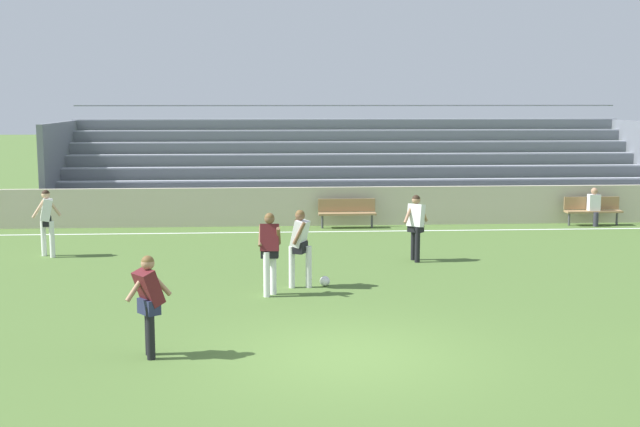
{
  "coord_description": "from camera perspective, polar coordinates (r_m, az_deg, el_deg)",
  "views": [
    {
      "loc": [
        -1.25,
        -12.36,
        4.04
      ],
      "look_at": [
        0.0,
        6.98,
        1.28
      ],
      "focal_mm": 45.67,
      "sensor_mm": 36.0,
      "label": 1
    }
  ],
  "objects": [
    {
      "name": "player_white_on_ball",
      "position": [
        17.34,
        -1.4,
        -1.97
      ],
      "size": [
        0.49,
        0.62,
        1.69
      ],
      "color": "white",
      "rests_on": "ground"
    },
    {
      "name": "player_dark_wide_right",
      "position": [
        16.66,
        -3.55,
        -2.31
      ],
      "size": [
        0.47,
        0.53,
        1.72
      ],
      "color": "white",
      "rests_on": "ground"
    },
    {
      "name": "soccer_ball",
      "position": [
        17.65,
        0.34,
        -4.76
      ],
      "size": [
        0.22,
        0.22,
        0.22
      ],
      "primitive_type": "sphere",
      "color": "white",
      "rests_on": "ground"
    },
    {
      "name": "field_line_sideline",
      "position": [
        24.72,
        -0.75,
        -1.29
      ],
      "size": [
        44.0,
        0.12,
        0.01
      ],
      "primitive_type": "cube",
      "color": "white",
      "rests_on": "ground"
    },
    {
      "name": "spectator_seated",
      "position": [
        27.27,
        18.66,
        0.65
      ],
      "size": [
        0.36,
        0.42,
        1.21
      ],
      "color": "#2D2D38",
      "rests_on": "ground"
    },
    {
      "name": "player_dark_pressing_high",
      "position": [
        13.0,
        -11.91,
        -5.77
      ],
      "size": [
        0.69,
        0.54,
        1.62
      ],
      "color": "black",
      "rests_on": "ground"
    },
    {
      "name": "player_white_deep_cover",
      "position": [
        20.3,
        6.73,
        -0.59
      ],
      "size": [
        0.7,
        0.47,
        1.66
      ],
      "color": "black",
      "rests_on": "ground"
    },
    {
      "name": "bleacher_stand",
      "position": [
        29.15,
        2.55,
        3.46
      ],
      "size": [
        20.94,
        5.27,
        3.79
      ],
      "color": "#9EA3AD",
      "rests_on": "ground"
    },
    {
      "name": "ground_plane",
      "position": [
        13.07,
        1.99,
        -9.91
      ],
      "size": [
        160.0,
        160.0,
        0.0
      ],
      "primitive_type": "plane",
      "color": "#4C6B30"
    },
    {
      "name": "bench_near_wall_gap",
      "position": [
        25.48,
        1.9,
        0.22
      ],
      "size": [
        1.8,
        0.4,
        0.9
      ],
      "color": "#99754C",
      "rests_on": "ground"
    },
    {
      "name": "sideline_wall",
      "position": [
        25.89,
        -0.9,
        0.5
      ],
      "size": [
        48.0,
        0.16,
        1.23
      ],
      "primitive_type": "cube",
      "color": "beige",
      "rests_on": "ground"
    },
    {
      "name": "player_white_dropping_back",
      "position": [
        21.87,
        -18.6,
        -0.22
      ],
      "size": [
        0.67,
        0.45,
        1.72
      ],
      "color": "white",
      "rests_on": "ground"
    },
    {
      "name": "bench_centre_sideline",
      "position": [
        27.4,
        18.56,
        0.36
      ],
      "size": [
        1.8,
        0.4,
        0.9
      ],
      "color": "#99754C",
      "rests_on": "ground"
    }
  ]
}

